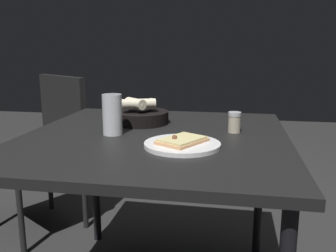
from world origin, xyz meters
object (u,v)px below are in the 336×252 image
dining_table (155,151)px  bread_basket (141,115)px  beer_glass (112,116)px  pepper_shaker (234,123)px  pizza_plate (182,144)px  chair_near (46,143)px

dining_table → bread_basket: size_ratio=4.43×
beer_glass → pepper_shaker: size_ratio=1.92×
dining_table → pepper_shaker: bearing=17.4°
pizza_plate → pepper_shaker: size_ratio=3.19×
dining_table → bread_basket: 0.23m
bread_basket → beer_glass: (-0.06, -0.21, 0.03)m
beer_glass → pepper_shaker: bearing=14.3°
chair_near → bread_basket: bearing=-30.2°
dining_table → pepper_shaker: (0.29, 0.09, 0.10)m
dining_table → chair_near: (-0.76, 0.57, -0.15)m
pizza_plate → beer_glass: 0.31m
bread_basket → chair_near: (-0.66, 0.38, -0.25)m
pizza_plate → pepper_shaker: pepper_shaker is taller
pepper_shaker → chair_near: 1.18m
pepper_shaker → chair_near: bearing=155.4°
chair_near → pizza_plate: bearing=-39.2°
pizza_plate → bread_basket: bread_basket is taller
pizza_plate → bread_basket: bearing=123.6°
bread_basket → pepper_shaker: (0.39, -0.10, -0.00)m
dining_table → pizza_plate: (0.12, -0.15, 0.07)m
pizza_plate → pepper_shaker: 0.29m
beer_glass → chair_near: bearing=135.5°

